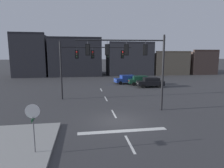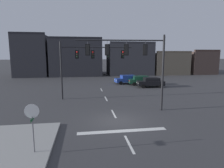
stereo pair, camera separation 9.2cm
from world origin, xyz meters
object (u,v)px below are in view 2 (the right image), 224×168
signal_mast_far_side (87,59)px  car_lot_middle (127,79)px  car_lot_nearside (151,82)px  signal_mast_near_side (134,57)px  car_lot_farside (141,80)px  stop_sign (32,117)px

signal_mast_far_side → car_lot_middle: bearing=54.6°
signal_mast_far_side → car_lot_nearside: size_ratio=1.94×
car_lot_middle → signal_mast_near_side: bearing=-101.1°
signal_mast_near_side → car_lot_nearside: 14.66m
car_lot_farside → stop_sign: bearing=-120.2°
car_lot_middle → car_lot_farside: 2.76m
car_lot_middle → car_lot_farside: (2.15, -1.73, 0.00)m
stop_sign → car_lot_nearside: size_ratio=0.62×
car_lot_nearside → car_lot_middle: (-3.04, 4.23, 0.00)m
signal_mast_near_side → car_lot_middle: size_ratio=1.78×
car_lot_nearside → car_lot_farside: same height
signal_mast_far_side → car_lot_farside: size_ratio=1.93×
stop_sign → signal_mast_far_side: bearing=76.6°
signal_mast_near_side → car_lot_nearside: bearing=63.2°
signal_mast_near_side → stop_sign: signal_mast_near_side is taller
signal_mast_far_side → car_lot_nearside: 12.97m
signal_mast_near_side → stop_sign: (-7.39, -7.04, -3.01)m
car_lot_middle → car_lot_nearside: bearing=-54.3°
signal_mast_near_side → car_lot_farside: 16.53m
car_lot_middle → car_lot_farside: same height
signal_mast_far_side → stop_sign: signal_mast_far_side is taller
stop_sign → car_lot_nearside: 23.91m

